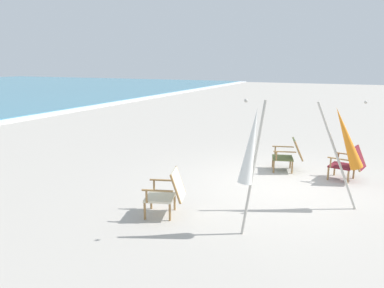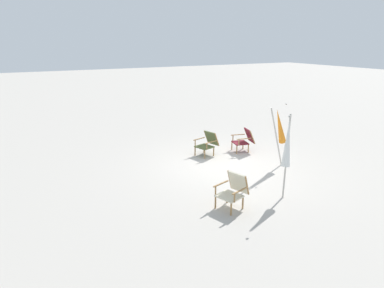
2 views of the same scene
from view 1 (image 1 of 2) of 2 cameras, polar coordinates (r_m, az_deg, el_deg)
The scene contains 6 objects.
ground_plane at distance 8.41m, azimuth 13.41°, elevation -6.09°, with size 80.00×80.00×0.00m, color #B2AAA0.
beach_chair_back_right at distance 6.53m, azimuth -3.65°, elevation -7.23°, with size 0.74×0.80×0.82m.
beach_chair_front_right at distance 9.41m, azimuth 14.63°, elevation -1.46°, with size 0.74×0.84×0.80m.
beach_chair_back_left at distance 9.06m, azimuth 22.86°, elevation -2.59°, with size 0.72×0.82×0.80m.
umbrella_furled_orange at distance 7.11m, azimuth 22.44°, elevation 0.70°, with size 0.38×0.87×1.98m.
umbrella_furled_white at distance 5.64m, azimuth 8.99°, elevation -0.50°, with size 0.42×0.44×2.11m.
Camera 1 is at (-7.86, -1.41, 2.63)m, focal length 35.00 mm.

